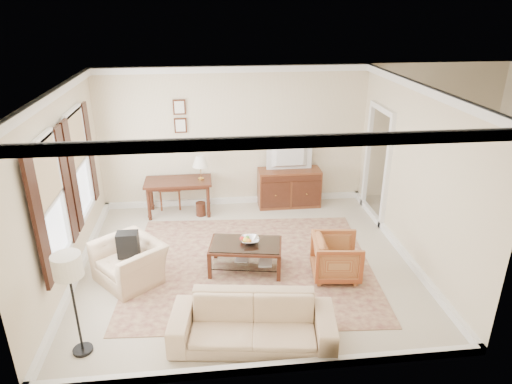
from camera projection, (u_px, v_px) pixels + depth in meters
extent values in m
cube|color=beige|center=(246.00, 262.00, 7.67)|extent=(5.50, 5.00, 0.01)
cube|color=white|center=(245.00, 88.00, 6.54)|extent=(5.50, 5.00, 0.01)
cube|color=beige|center=(234.00, 138.00, 9.39)|extent=(5.50, 0.01, 2.90)
cube|color=beige|center=(267.00, 269.00, 4.81)|extent=(5.50, 0.01, 2.90)
cube|color=beige|center=(63.00, 190.00, 6.81)|extent=(0.01, 5.00, 2.90)
cube|color=beige|center=(414.00, 175.00, 7.39)|extent=(0.01, 5.00, 2.90)
cube|color=beige|center=(451.00, 219.00, 9.16)|extent=(3.00, 2.70, 0.01)
cube|color=maroon|center=(250.00, 265.00, 7.58)|extent=(4.18, 3.65, 0.01)
cube|color=#421E13|center=(178.00, 181.00, 9.16)|extent=(1.33, 0.67, 0.05)
cylinder|color=#421E13|center=(149.00, 204.00, 9.01)|extent=(0.07, 0.07, 0.68)
cylinder|color=#421E13|center=(208.00, 202.00, 9.13)|extent=(0.07, 0.07, 0.68)
cylinder|color=#421E13|center=(151.00, 194.00, 9.47)|extent=(0.07, 0.07, 0.68)
cylinder|color=#421E13|center=(208.00, 192.00, 9.59)|extent=(0.07, 0.07, 0.68)
cube|color=brown|center=(289.00, 188.00, 9.66)|extent=(1.30, 0.50, 0.80)
imported|color=black|center=(290.00, 149.00, 9.31)|extent=(0.90, 0.52, 0.12)
cube|color=#421E13|center=(246.00, 246.00, 7.29)|extent=(1.25, 0.86, 0.04)
cube|color=silver|center=(246.00, 244.00, 7.28)|extent=(1.18, 0.79, 0.01)
cube|color=silver|center=(246.00, 261.00, 7.40)|extent=(1.15, 0.77, 0.02)
cube|color=#421E13|center=(210.00, 267.00, 7.13)|extent=(0.07, 0.07, 0.45)
cube|color=#421E13|center=(279.00, 269.00, 7.07)|extent=(0.07, 0.07, 0.45)
cube|color=#421E13|center=(215.00, 247.00, 7.69)|extent=(0.07, 0.07, 0.45)
cube|color=#421E13|center=(280.00, 249.00, 7.63)|extent=(0.07, 0.07, 0.45)
imported|color=silver|center=(250.00, 239.00, 7.29)|extent=(0.42, 0.42, 0.10)
imported|color=brown|center=(236.00, 257.00, 7.45)|extent=(0.28, 0.11, 0.38)
imported|color=brown|center=(259.00, 262.00, 7.33)|extent=(0.28, 0.08, 0.38)
imported|color=#964320|center=(337.00, 256.00, 7.15)|extent=(0.76, 0.80, 0.75)
imported|color=#D0B28D|center=(129.00, 256.00, 7.03)|extent=(1.13, 1.18, 0.87)
cube|color=black|center=(128.00, 241.00, 6.95)|extent=(0.34, 0.39, 0.40)
imported|color=#D0B28D|center=(253.00, 316.00, 5.74)|extent=(2.14, 0.89, 0.81)
cylinder|color=black|center=(83.00, 350.00, 5.72)|extent=(0.25, 0.25, 0.04)
cylinder|color=black|center=(76.00, 312.00, 5.50)|extent=(0.03, 0.03, 1.17)
cylinder|color=silver|center=(67.00, 266.00, 5.24)|extent=(0.34, 0.34, 0.28)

